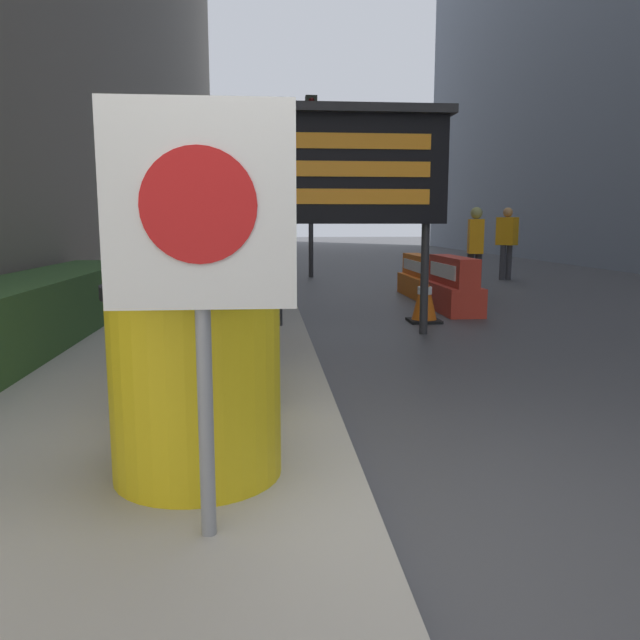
{
  "coord_description": "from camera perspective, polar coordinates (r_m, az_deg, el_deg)",
  "views": [
    {
      "loc": [
        -0.48,
        -2.57,
        1.36
      ],
      "look_at": [
        0.07,
        3.66,
        0.38
      ],
      "focal_mm": 35.0,
      "sensor_mm": 36.0,
      "label": 1
    }
  ],
  "objects": [
    {
      "name": "ground_plane",
      "position": [
        2.94,
        5.11,
        -18.65
      ],
      "size": [
        120.0,
        120.0,
        0.0
      ],
      "primitive_type": "plane",
      "color": "#3F3F42"
    },
    {
      "name": "hedge_strip",
      "position": [
        6.48,
        -26.71,
        -0.01
      ],
      "size": [
        0.9,
        7.57,
        0.68
      ],
      "color": "#335628",
      "rests_on": "sidewalk_left"
    },
    {
      "name": "barrel_drum_foreground",
      "position": [
        3.1,
        -11.26,
        -5.38
      ],
      "size": [
        0.85,
        0.85,
        0.95
      ],
      "color": "yellow",
      "rests_on": "sidewalk_left"
    },
    {
      "name": "barrel_drum_middle",
      "position": [
        4.06,
        -9.55,
        -1.97
      ],
      "size": [
        0.85,
        0.85,
        0.95
      ],
      "color": "yellow",
      "rests_on": "sidewalk_left"
    },
    {
      "name": "barrel_drum_back",
      "position": [
        5.03,
        -9.41,
        0.12
      ],
      "size": [
        0.85,
        0.85,
        0.95
      ],
      "color": "yellow",
      "rests_on": "sidewalk_left"
    },
    {
      "name": "warning_sign",
      "position": [
        2.36,
        -10.91,
        7.58
      ],
      "size": [
        0.71,
        0.08,
        1.67
      ],
      "color": "gray",
      "rests_on": "sidewalk_left"
    },
    {
      "name": "message_board",
      "position": [
        7.57,
        3.03,
        13.73
      ],
      "size": [
        2.36,
        0.36,
        2.71
      ],
      "color": "#28282B",
      "rests_on": "ground_plane"
    },
    {
      "name": "jersey_barrier_red_striped",
      "position": [
        9.87,
        12.02,
        2.93
      ],
      "size": [
        0.53,
        1.64,
        0.85
      ],
      "color": "red",
      "rests_on": "ground_plane"
    },
    {
      "name": "jersey_barrier_orange_near",
      "position": [
        11.78,
        9.2,
        3.78
      ],
      "size": [
        0.5,
        1.79,
        0.78
      ],
      "color": "orange",
      "rests_on": "ground_plane"
    },
    {
      "name": "traffic_cone_near",
      "position": [
        8.72,
        9.55,
        2.27
      ],
      "size": [
        0.43,
        0.43,
        0.77
      ],
      "color": "black",
      "rests_on": "ground_plane"
    },
    {
      "name": "traffic_light_near_curb",
      "position": [
        15.85,
        -0.82,
        15.4
      ],
      "size": [
        0.28,
        0.44,
        4.4
      ],
      "color": "#2D2D30",
      "rests_on": "ground_plane"
    },
    {
      "name": "pedestrian_worker",
      "position": [
        12.03,
        14.01,
        6.77
      ],
      "size": [
        0.35,
        0.48,
        1.65
      ],
      "rotation": [
        0.0,
        0.0,
        4.49
      ],
      "color": "#333338",
      "rests_on": "ground_plane"
    },
    {
      "name": "pedestrian_passerby",
      "position": [
        15.77,
        16.71,
        7.25
      ],
      "size": [
        0.5,
        0.52,
        1.73
      ],
      "rotation": [
        0.0,
        0.0,
        2.27
      ],
      "color": "#333338",
      "rests_on": "ground_plane"
    }
  ]
}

